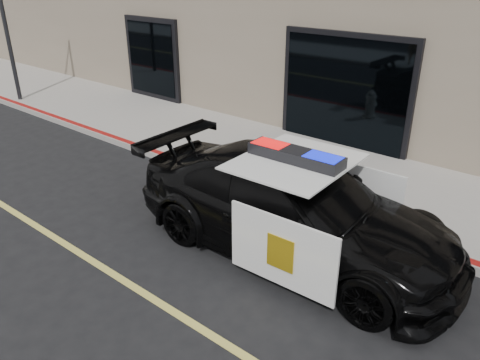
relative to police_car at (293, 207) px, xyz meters
The scene contains 5 objects.
ground 2.50m from the police_car, 105.86° to the right, with size 120.00×120.00×0.00m, color black.
sidewalk_n 3.13m from the police_car, 102.27° to the left, with size 60.00×3.50×0.15m, color gray.
police_car is the anchor object (origin of this frame).
fire_hydrant 2.85m from the police_car, 135.95° to the left, with size 0.37×0.51×0.82m.
street_light 12.26m from the police_car, behind, with size 0.13×1.20×4.74m.
Camera 1 is at (4.14, -3.28, 4.31)m, focal length 35.00 mm.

